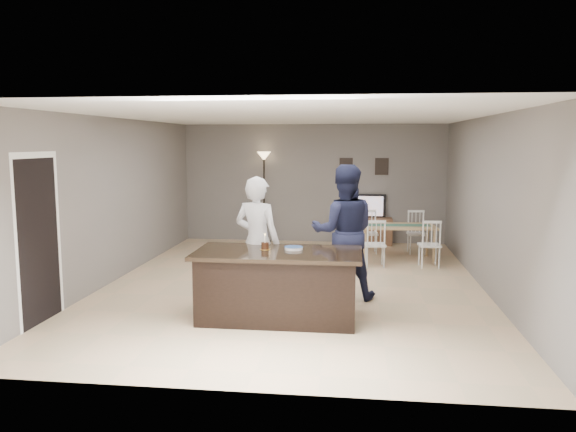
# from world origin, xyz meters

# --- Properties ---
(floor) EXTENTS (8.00, 8.00, 0.00)m
(floor) POSITION_xyz_m (0.00, 0.00, 0.00)
(floor) COLOR tan
(floor) RESTS_ON ground
(room_shell) EXTENTS (8.00, 8.00, 8.00)m
(room_shell) POSITION_xyz_m (0.00, 0.00, 1.68)
(room_shell) COLOR slate
(room_shell) RESTS_ON floor
(kitchen_island) EXTENTS (2.15, 1.10, 0.90)m
(kitchen_island) POSITION_xyz_m (0.00, -1.80, 0.45)
(kitchen_island) COLOR black
(kitchen_island) RESTS_ON floor
(tv_console) EXTENTS (1.20, 0.40, 0.60)m
(tv_console) POSITION_xyz_m (1.20, 3.77, 0.30)
(tv_console) COLOR brown
(tv_console) RESTS_ON floor
(television) EXTENTS (0.91, 0.12, 0.53)m
(television) POSITION_xyz_m (1.20, 3.84, 0.86)
(television) COLOR black
(television) RESTS_ON tv_console
(tv_screen_glow) EXTENTS (0.78, 0.00, 0.78)m
(tv_screen_glow) POSITION_xyz_m (1.20, 3.76, 0.87)
(tv_screen_glow) COLOR orange
(tv_screen_glow) RESTS_ON tv_console
(picture_frames) EXTENTS (1.10, 0.02, 0.38)m
(picture_frames) POSITION_xyz_m (1.15, 3.98, 1.75)
(picture_frames) COLOR black
(picture_frames) RESTS_ON room_shell
(doorway) EXTENTS (0.00, 2.10, 2.65)m
(doorway) POSITION_xyz_m (-2.99, -2.30, 1.26)
(doorway) COLOR black
(doorway) RESTS_ON floor
(woman) EXTENTS (0.77, 0.62, 1.83)m
(woman) POSITION_xyz_m (-0.37, -1.25, 0.92)
(woman) COLOR silver
(woman) RESTS_ON floor
(man) EXTENTS (1.01, 0.81, 1.98)m
(man) POSITION_xyz_m (0.82, -0.69, 0.99)
(man) COLOR #171A33
(man) RESTS_ON floor
(birthday_cake) EXTENTS (0.13, 0.13, 0.21)m
(birthday_cake) POSITION_xyz_m (-0.19, -1.71, 0.95)
(birthday_cake) COLOR gold
(birthday_cake) RESTS_ON kitchen_island
(plate_stack) EXTENTS (0.25, 0.25, 0.04)m
(plate_stack) POSITION_xyz_m (0.19, -1.67, 0.92)
(plate_stack) COLOR white
(plate_stack) RESTS_ON kitchen_island
(dining_table) EXTENTS (1.51, 1.74, 0.89)m
(dining_table) POSITION_xyz_m (1.80, 2.17, 0.56)
(dining_table) COLOR tan
(dining_table) RESTS_ON floor
(floor_lamp) EXTENTS (0.31, 0.31, 2.08)m
(floor_lamp) POSITION_xyz_m (-1.11, 3.79, 1.61)
(floor_lamp) COLOR black
(floor_lamp) RESTS_ON floor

